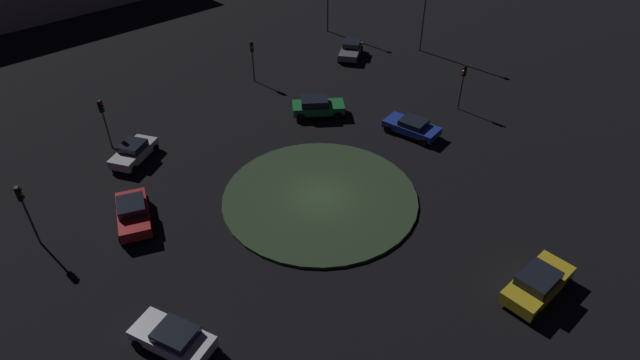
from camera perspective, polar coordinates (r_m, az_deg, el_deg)
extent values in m
plane|color=black|center=(34.19, 0.00, -2.00)|extent=(120.58, 120.58, 0.00)
cylinder|color=#2D4228|center=(34.13, 0.00, -1.88)|extent=(12.76, 12.76, 0.18)
cube|color=#1E38A5|center=(40.97, 9.98, 5.69)|extent=(4.63, 3.66, 0.56)
cube|color=black|center=(40.68, 10.20, 6.21)|extent=(2.45, 2.36, 0.40)
cylinder|color=black|center=(41.31, 12.42, 5.18)|extent=(0.68, 0.50, 0.65)
cylinder|color=black|center=(39.83, 11.17, 4.08)|extent=(0.68, 0.50, 0.65)
cylinder|color=black|center=(42.44, 8.78, 6.57)|extent=(0.68, 0.50, 0.65)
cylinder|color=black|center=(41.00, 7.43, 5.53)|extent=(0.68, 0.50, 0.65)
cube|color=gold|center=(30.16, 22.71, -10.49)|extent=(4.24, 4.72, 0.71)
cube|color=black|center=(29.59, 22.80, -9.88)|extent=(2.61, 2.70, 0.53)
cylinder|color=black|center=(29.13, 22.61, -13.60)|extent=(0.55, 0.62, 0.61)
cylinder|color=black|center=(29.51, 19.45, -11.78)|extent=(0.55, 0.62, 0.61)
cylinder|color=black|center=(31.39, 25.45, -10.14)|extent=(0.55, 0.62, 0.61)
cylinder|color=black|center=(31.74, 22.49, -8.51)|extent=(0.55, 0.62, 0.61)
cube|color=red|center=(33.88, -19.74, -3.58)|extent=(3.68, 4.57, 0.69)
cube|color=black|center=(33.57, -19.96, -2.68)|extent=(2.31, 2.41, 0.55)
cylinder|color=black|center=(35.37, -21.23, -2.78)|extent=(0.52, 0.68, 0.65)
cylinder|color=black|center=(35.25, -18.37, -2.18)|extent=(0.52, 0.68, 0.65)
cylinder|color=black|center=(32.99, -20.96, -5.98)|extent=(0.52, 0.68, 0.65)
cylinder|color=black|center=(32.86, -17.87, -5.35)|extent=(0.52, 0.68, 0.65)
cube|color=slate|center=(53.39, 3.37, 13.86)|extent=(1.98, 4.02, 0.60)
cube|color=black|center=(53.80, 3.51, 14.68)|extent=(1.68, 2.05, 0.51)
cylinder|color=black|center=(52.10, 4.10, 12.87)|extent=(0.25, 0.63, 0.62)
cylinder|color=black|center=(52.36, 2.09, 13.06)|extent=(0.25, 0.63, 0.62)
cylinder|color=black|center=(54.69, 4.57, 14.05)|extent=(0.25, 0.63, 0.62)
cylinder|color=black|center=(54.94, 2.64, 14.23)|extent=(0.25, 0.63, 0.62)
cube|color=silver|center=(39.66, -19.70, 2.80)|extent=(2.19, 4.01, 0.64)
cube|color=black|center=(39.41, -19.81, 3.52)|extent=(1.72, 1.84, 0.47)
cylinder|color=black|center=(41.20, -19.59, 3.65)|extent=(0.29, 0.63, 0.61)
cylinder|color=black|center=(40.28, -17.55, 3.31)|extent=(0.29, 0.63, 0.61)
cylinder|color=black|center=(39.44, -21.70, 1.51)|extent=(0.29, 0.63, 0.61)
cylinder|color=black|center=(38.47, -19.62, 1.10)|extent=(0.29, 0.63, 0.61)
cube|color=white|center=(26.76, -15.83, -16.35)|extent=(4.37, 2.82, 0.64)
cube|color=black|center=(26.22, -15.56, -15.90)|extent=(2.24, 2.00, 0.41)
cylinder|color=black|center=(27.43, -19.33, -16.67)|extent=(0.64, 0.38, 0.60)
cylinder|color=black|center=(28.08, -16.93, -14.29)|extent=(0.64, 0.38, 0.60)
cylinder|color=black|center=(26.70, -12.00, -16.79)|extent=(0.64, 0.38, 0.60)
cube|color=#1E7238|center=(42.89, -0.18, 7.92)|extent=(4.50, 2.85, 0.66)
cube|color=black|center=(42.58, -0.63, 8.60)|extent=(2.48, 2.11, 0.53)
cylinder|color=black|center=(43.98, 1.68, 8.20)|extent=(0.73, 0.39, 0.70)
cylinder|color=black|center=(42.39, 1.96, 7.00)|extent=(0.73, 0.39, 0.70)
cylinder|color=black|center=(43.77, -2.26, 8.03)|extent=(0.73, 0.39, 0.70)
cylinder|color=black|center=(42.16, -2.12, 6.82)|extent=(0.73, 0.39, 0.70)
cylinder|color=#2D2D2D|center=(34.18, -29.03, -4.06)|extent=(0.12, 0.12, 3.28)
cube|color=black|center=(33.02, -30.09, -1.30)|extent=(0.32, 0.36, 0.90)
sphere|color=#3F0C0C|center=(32.83, -29.99, -0.89)|extent=(0.20, 0.20, 0.20)
sphere|color=yellow|center=(32.97, -29.85, -1.26)|extent=(0.20, 0.20, 0.20)
sphere|color=#0F3819|center=(33.12, -29.71, -1.63)|extent=(0.20, 0.20, 0.20)
cylinder|color=#2D2D2D|center=(41.27, -22.23, 5.06)|extent=(0.12, 0.12, 3.05)
cube|color=black|center=(40.35, -22.87, 7.43)|extent=(0.28, 0.34, 0.90)
sphere|color=red|center=(40.13, -22.80, 7.74)|extent=(0.20, 0.20, 0.20)
sphere|color=#4C380F|center=(40.25, -22.71, 7.40)|extent=(0.20, 0.20, 0.20)
sphere|color=#0F3819|center=(40.37, -22.62, 7.07)|extent=(0.20, 0.20, 0.20)
cylinder|color=#2D2D2D|center=(48.47, -7.30, 12.20)|extent=(0.12, 0.12, 2.87)
cube|color=black|center=(47.72, -7.48, 14.25)|extent=(0.37, 0.34, 0.90)
sphere|color=#3F0C0C|center=(47.49, -7.47, 14.49)|extent=(0.20, 0.20, 0.20)
sphere|color=yellow|center=(47.59, -7.44, 14.19)|extent=(0.20, 0.20, 0.20)
sphere|color=#0F3819|center=(47.69, -7.42, 13.89)|extent=(0.20, 0.20, 0.20)
cylinder|color=#2D2D2D|center=(44.92, 15.12, 9.21)|extent=(0.12, 0.12, 3.03)
cube|color=black|center=(44.08, 15.53, 11.47)|extent=(0.37, 0.35, 0.90)
sphere|color=#3F0C0C|center=(43.85, 15.48, 11.73)|extent=(0.20, 0.20, 0.20)
sphere|color=yellow|center=(43.96, 15.43, 11.41)|extent=(0.20, 0.20, 0.20)
sphere|color=#0F3819|center=(44.07, 15.37, 11.10)|extent=(0.20, 0.20, 0.20)
cylinder|color=#4C4C51|center=(54.52, 11.36, 17.97)|extent=(0.18, 0.18, 8.76)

